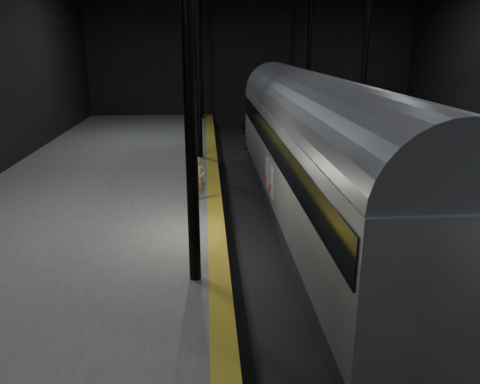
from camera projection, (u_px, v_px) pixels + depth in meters
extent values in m
plane|color=black|center=(317.00, 242.00, 15.06)|extent=(44.00, 44.00, 0.00)
cube|color=#51514E|center=(78.00, 235.00, 14.39)|extent=(9.00, 43.80, 1.00)
cube|color=olive|center=(216.00, 216.00, 14.53)|extent=(0.50, 43.80, 0.01)
cube|color=#3F3328|center=(295.00, 238.00, 14.96)|extent=(0.08, 43.00, 0.14)
cube|color=#3F3328|center=(339.00, 237.00, 15.06)|extent=(0.08, 43.00, 0.14)
cube|color=black|center=(317.00, 241.00, 15.04)|extent=(2.40, 42.00, 0.12)
cylinder|color=black|center=(188.00, 50.00, 9.17)|extent=(0.26, 0.26, 10.00)
cylinder|color=black|center=(197.00, 46.00, 20.58)|extent=(0.26, 0.26, 10.00)
cylinder|color=black|center=(366.00, 46.00, 21.10)|extent=(0.26, 0.26, 10.00)
cylinder|color=black|center=(200.00, 45.00, 31.98)|extent=(0.26, 0.26, 10.00)
cylinder|color=black|center=(309.00, 45.00, 32.51)|extent=(0.26, 0.26, 10.00)
cube|color=gray|center=(310.00, 157.00, 15.86)|extent=(2.77, 19.08, 2.86)
cube|color=black|center=(307.00, 207.00, 16.40)|extent=(2.53, 18.70, 0.81)
cube|color=black|center=(311.00, 138.00, 15.65)|extent=(2.82, 18.80, 0.86)
cylinder|color=slate|center=(312.00, 115.00, 15.42)|extent=(2.71, 18.89, 2.71)
cube|color=black|center=(371.00, 325.00, 10.16)|extent=(1.72, 2.10, 0.33)
cube|color=black|center=(278.00, 168.00, 22.86)|extent=(1.72, 2.10, 0.33)
cube|color=silver|center=(272.00, 182.00, 15.03)|extent=(0.04, 0.72, 1.00)
cube|color=silver|center=(267.00, 173.00, 16.11)|extent=(0.04, 0.72, 1.00)
cylinder|color=#A41F14|center=(270.00, 188.00, 15.26)|extent=(0.03, 0.25, 0.25)
cylinder|color=#A41F14|center=(266.00, 178.00, 16.35)|extent=(0.03, 0.25, 0.25)
imported|color=#927F59|center=(198.00, 178.00, 15.84)|extent=(0.65, 0.55, 1.51)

